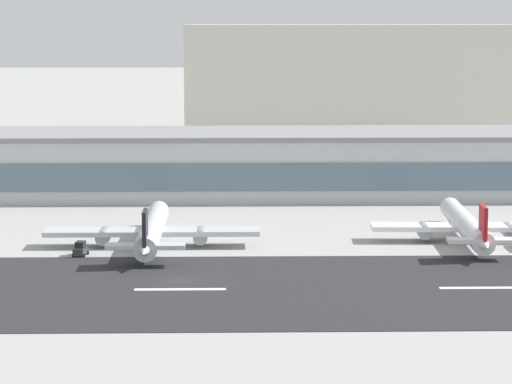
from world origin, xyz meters
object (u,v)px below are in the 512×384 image
(airliner_black_tail_gate_1, at_px, (152,231))
(airliner_red_tail_gate_2, at_px, (467,226))
(service_baggage_tug_0, at_px, (80,249))
(terminal_building, at_px, (294,163))
(distant_hotel_block, at_px, (353,83))

(airliner_black_tail_gate_1, bearing_deg, airliner_red_tail_gate_2, -86.25)
(airliner_black_tail_gate_1, distance_m, service_baggage_tug_0, 12.11)
(airliner_red_tail_gate_2, bearing_deg, terminal_building, 27.87)
(terminal_building, distance_m, service_baggage_tug_0, 70.71)
(terminal_building, bearing_deg, airliner_black_tail_gate_1, -114.52)
(terminal_building, bearing_deg, airliner_red_tail_gate_2, -64.37)
(airliner_black_tail_gate_1, height_order, airliner_red_tail_gate_2, airliner_black_tail_gate_1)
(distant_hotel_block, height_order, service_baggage_tug_0, distant_hotel_block)
(distant_hotel_block, distance_m, airliner_black_tail_gate_1, 165.76)
(distant_hotel_block, bearing_deg, airliner_red_tail_gate_2, -89.16)
(distant_hotel_block, relative_size, airliner_red_tail_gate_2, 2.45)
(airliner_black_tail_gate_1, xyz_separation_m, airliner_red_tail_gate_2, (49.72, 3.33, -0.02))
(terminal_building, relative_size, airliner_red_tail_gate_2, 4.96)
(distant_hotel_block, distance_m, airliner_red_tail_gate_2, 155.53)
(terminal_building, relative_size, airliner_black_tail_gate_1, 4.91)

